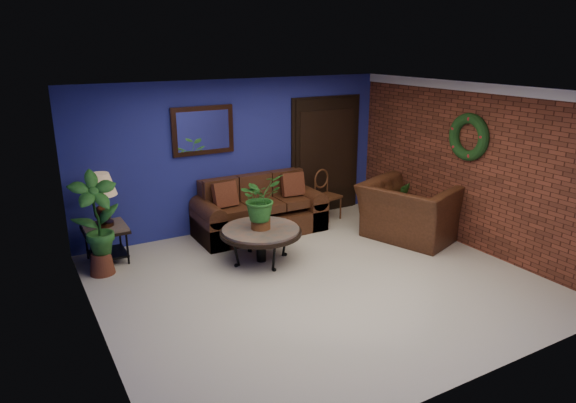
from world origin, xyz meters
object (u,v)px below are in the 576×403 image
sofa (258,214)px  coffee_table (261,232)px  armchair (410,211)px  end_table (105,234)px  table_lamp (101,193)px  side_chair (325,191)px

sofa → coffee_table: 1.24m
sofa → armchair: bearing=-36.6°
end_table → table_lamp: 0.61m
sofa → end_table: sofa is taller
end_table → side_chair: 3.83m
sofa → side_chair: 1.38m
sofa → side_chair: size_ratio=2.38×
end_table → side_chair: (3.83, 0.06, 0.08)m
coffee_table → side_chair: size_ratio=1.32×
table_lamp → side_chair: 3.86m
armchair → side_chair: bearing=3.1°
sofa → armchair: 2.49m
sofa → coffee_table: sofa is taller
sofa → side_chair: sofa is taller
side_chair → armchair: bearing=-81.4°
sofa → armchair: sofa is taller
coffee_table → side_chair: bearing=31.6°
coffee_table → end_table: 2.23m
sofa → armchair: size_ratio=1.51×
end_table → armchair: 4.68m
sofa → end_table: 2.46m
table_lamp → armchair: table_lamp is taller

